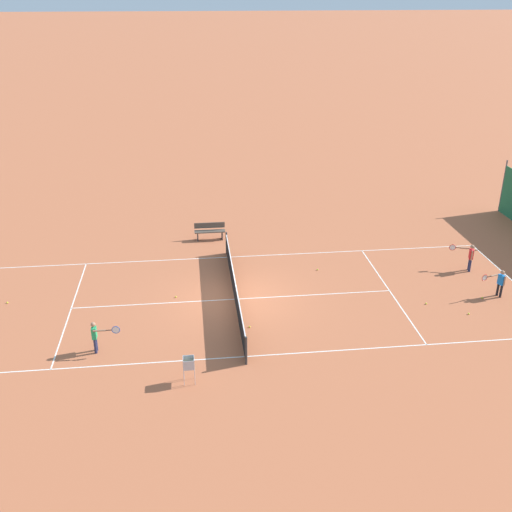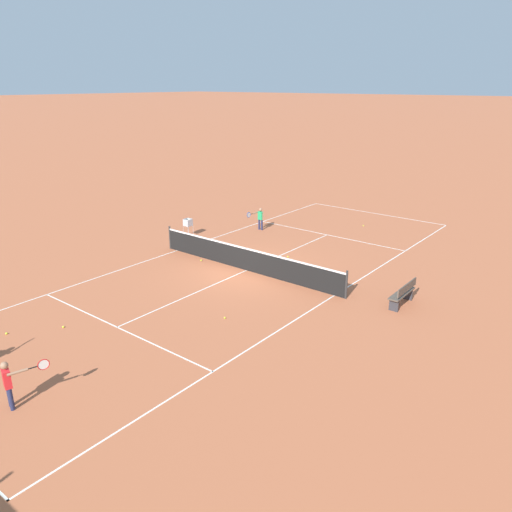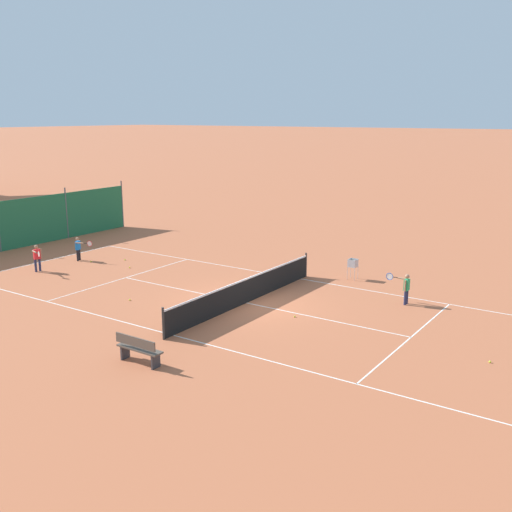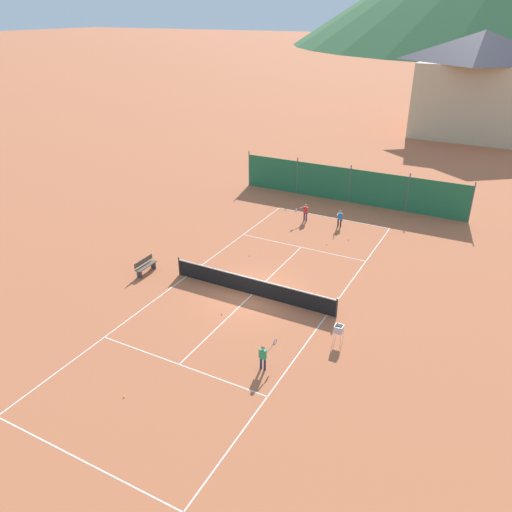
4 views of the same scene
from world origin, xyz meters
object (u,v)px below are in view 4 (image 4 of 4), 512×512
player_near_service (264,355)px  tennis_ball_alley_left (249,255)px  tennis_ball_near_corner (295,301)px  tennis_ball_by_net_left (327,244)px  player_far_service (340,217)px  tennis_ball_by_net_right (222,314)px  ball_hopper (339,330)px  courtside_bench (145,266)px  player_far_baseline (305,211)px  tennis_ball_far_corner (124,397)px  alpine_chalet (476,83)px  tennis_net (252,286)px  tennis_ball_alley_right (348,240)px  tennis_ball_mid_court (337,230)px

player_near_service → tennis_ball_alley_left: 10.41m
tennis_ball_near_corner → tennis_ball_by_net_left: 7.18m
player_far_service → tennis_ball_by_net_right: (-1.40, -12.92, -0.64)m
ball_hopper → courtside_bench: ball_hopper is taller
player_far_baseline → tennis_ball_by_net_left: bearing=-47.1°
tennis_ball_far_corner → tennis_ball_near_corner: bearing=72.5°
player_near_service → alpine_chalet: size_ratio=0.09×
player_far_baseline → alpine_chalet: alpine_chalet is taller
tennis_net → tennis_ball_by_net_left: size_ratio=139.09×
player_far_baseline → courtside_bench: size_ratio=0.82×
tennis_ball_by_net_left → courtside_bench: size_ratio=0.04×
player_far_service → tennis_ball_near_corner: bearing=-83.0°
tennis_ball_by_net_left → tennis_ball_alley_right: bearing=53.7°
player_far_service → ball_hopper: bearing=-70.9°
tennis_ball_by_net_left → tennis_ball_near_corner: bearing=-82.4°
tennis_ball_far_corner → tennis_ball_alley_right: size_ratio=1.00×
tennis_ball_far_corner → alpine_chalet: alpine_chalet is taller
tennis_ball_by_net_right → courtside_bench: (-5.93, 1.65, 0.42)m
tennis_ball_by_net_left → alpine_chalet: 36.25m
tennis_ball_far_corner → courtside_bench: courtside_bench is taller
tennis_ball_by_net_right → courtside_bench: 6.17m
tennis_ball_far_corner → player_far_baseline: bearing=92.3°
alpine_chalet → tennis_ball_mid_court: bearing=-96.8°
tennis_ball_far_corner → alpine_chalet: 52.66m
tennis_ball_far_corner → alpine_chalet: bearing=83.7°
alpine_chalet → ball_hopper: bearing=-89.7°
player_far_service → tennis_ball_alley_right: (1.26, -1.78, -0.64)m
player_far_baseline → alpine_chalet: 33.66m
player_near_service → courtside_bench: bearing=155.9°
tennis_net → ball_hopper: size_ratio=10.31×
tennis_ball_far_corner → tennis_ball_by_net_left: 16.57m
player_far_service → tennis_ball_by_net_right: size_ratio=17.47×
player_far_baseline → tennis_ball_by_net_left: player_far_baseline is taller
tennis_net → courtside_bench: tennis_net is taller
tennis_ball_by_net_right → ball_hopper: ball_hopper is taller
tennis_net → ball_hopper: (5.30, -1.88, 0.16)m
player_far_baseline → tennis_ball_alley_right: (3.72, -1.65, -0.69)m
tennis_ball_by_net_left → tennis_ball_by_net_right: bearing=-99.8°
tennis_ball_by_net_left → alpine_chalet: size_ratio=0.01×
player_near_service → tennis_net: bearing=122.8°
tennis_ball_alley_left → tennis_ball_mid_court: same height
tennis_ball_alley_left → courtside_bench: courtside_bench is taller
tennis_ball_near_corner → tennis_ball_far_corner: (-2.93, -9.33, 0.00)m
player_far_service → tennis_ball_near_corner: 10.31m
player_near_service → tennis_ball_near_corner: size_ratio=17.58×
tennis_ball_far_corner → ball_hopper: bearing=49.8°
tennis_ball_alley_right → ball_hopper: (3.05, -10.67, 0.62)m
tennis_net → tennis_ball_alley_left: 4.49m
tennis_ball_near_corner → tennis_ball_alley_right: (0.01, 8.43, 0.00)m
tennis_ball_alley_left → ball_hopper: ball_hopper is taller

